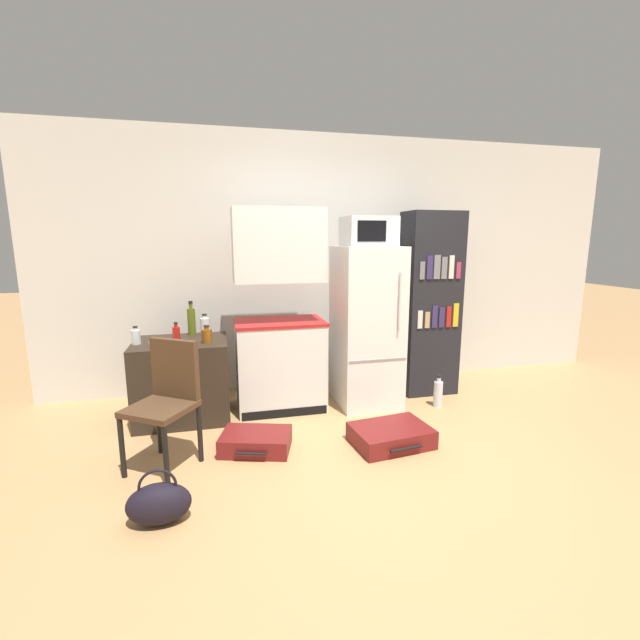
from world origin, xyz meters
TOP-DOWN VIEW (x-y plane):
  - ground_plane at (0.00, 0.00)m, footprint 24.00×24.00m
  - wall_back at (0.20, 2.00)m, footprint 6.40×0.10m
  - side_table at (-1.54, 1.29)m, footprint 0.81×0.63m
  - kitchen_hutch at (-0.64, 1.33)m, footprint 0.83×0.54m
  - refrigerator at (0.20, 1.27)m, footprint 0.58×0.68m
  - microwave at (0.19, 1.27)m, footprint 0.46×0.42m
  - bookshelf at (0.93, 1.41)m, footprint 0.56×0.38m
  - bottle_clear_short at (-1.89, 1.25)m, footprint 0.08×0.08m
  - bottle_olive_oil at (-1.44, 1.52)m, footprint 0.07×0.07m
  - bottle_milk_white at (-1.33, 1.54)m, footprint 0.09×0.09m
  - bottle_amber_beer at (-1.30, 1.15)m, footprint 0.09×0.09m
  - bottle_ketchup_red at (-1.55, 1.17)m, footprint 0.06×0.06m
  - bowl at (-1.68, 1.13)m, footprint 0.17×0.17m
  - chair at (-1.57, 0.46)m, footprint 0.55×0.55m
  - suitcase_large_flat at (0.09, 0.35)m, footprint 0.64×0.50m
  - suitcase_small_flat at (-0.96, 0.51)m, footprint 0.60×0.48m
  - handbag at (-1.57, -0.23)m, footprint 0.36×0.20m
  - water_bottle_front at (0.84, 0.98)m, footprint 0.09×0.09m

SIDE VIEW (x-z plane):
  - ground_plane at x=0.00m, z-range 0.00..0.00m
  - suitcase_small_flat at x=-0.96m, z-range 0.00..0.14m
  - suitcase_large_flat at x=0.09m, z-range 0.00..0.15m
  - handbag at x=-1.57m, z-range -0.04..0.29m
  - water_bottle_front at x=0.84m, z-range -0.03..0.29m
  - side_table at x=-1.54m, z-range 0.00..0.72m
  - chair at x=-1.57m, z-range 0.08..0.99m
  - bowl at x=-1.68m, z-range 0.72..0.76m
  - refrigerator at x=0.20m, z-range 0.00..1.54m
  - bottle_amber_beer at x=-1.30m, z-range 0.70..0.86m
  - bottle_clear_short at x=-1.89m, z-range 0.70..0.86m
  - bottle_milk_white at x=-1.33m, z-range 0.70..0.89m
  - bottle_ketchup_red at x=-1.55m, z-range 0.70..0.89m
  - bottle_olive_oil at x=-1.44m, z-range 0.69..1.01m
  - kitchen_hutch at x=-0.64m, z-range -0.07..1.81m
  - bookshelf at x=0.93m, z-range 0.00..1.87m
  - wall_back at x=0.20m, z-range 0.00..2.68m
  - microwave at x=0.19m, z-range 1.54..1.80m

